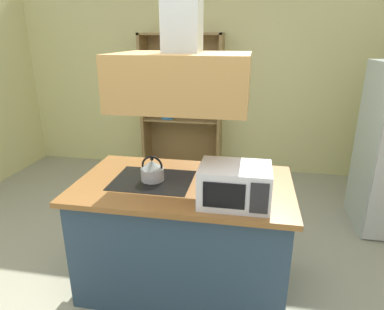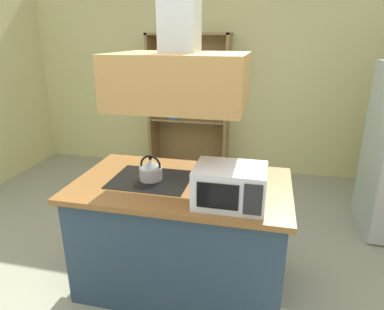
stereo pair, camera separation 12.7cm
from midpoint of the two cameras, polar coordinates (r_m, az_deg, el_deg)
ground_plane at (r=2.83m, az=-2.55°, el=-24.01°), size 7.80×7.80×0.00m
wall_back at (r=5.04m, az=6.54°, el=12.55°), size 6.00×0.12×2.70m
kitchen_island at (r=2.77m, az=-0.33°, el=-13.15°), size 1.63×0.97×0.90m
range_hood at (r=2.34m, az=-0.39°, el=15.19°), size 0.90×0.70×1.22m
dish_cabinet at (r=4.99m, az=0.32°, el=7.15°), size 1.15×0.40×1.99m
kettle at (r=2.59m, az=-5.62°, el=-2.47°), size 0.18×0.18×0.20m
cutting_board at (r=2.74m, az=8.53°, el=-3.01°), size 0.36×0.27×0.02m
microwave at (r=2.21m, az=8.10°, el=-5.18°), size 0.46×0.35×0.26m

